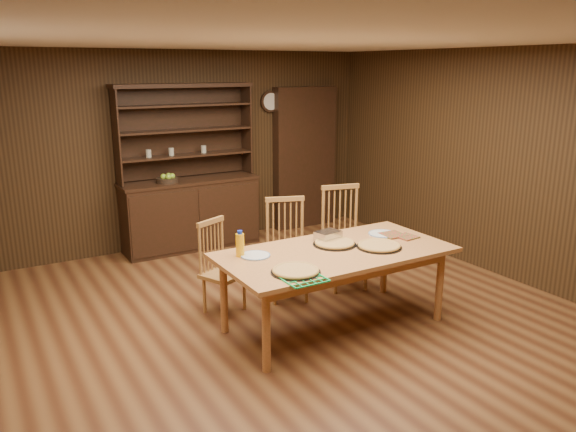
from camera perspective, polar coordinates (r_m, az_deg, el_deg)
floor at (r=5.47m, az=0.92°, el=-10.87°), size 6.00×6.00×0.00m
room_shell at (r=4.99m, az=0.99°, el=5.68°), size 6.00×6.00×6.00m
china_hutch at (r=7.63m, az=-9.92°, el=1.16°), size 1.84×0.52×2.17m
doorway at (r=8.49m, az=1.70°, el=5.91°), size 1.00×0.18×2.10m
wall_clock at (r=8.17m, az=-1.80°, el=11.55°), size 0.30×0.05×0.30m
dining_table at (r=5.19m, az=4.80°, el=-4.23°), size 2.14×1.07×0.75m
chair_left at (r=5.62m, az=-7.07°, el=-4.81°), size 0.50×0.49×0.93m
chair_center at (r=5.91m, az=-0.15°, el=-2.95°), size 0.55×0.54×1.06m
chair_right at (r=6.24m, az=5.59°, el=-1.72°), size 0.55×0.53×1.13m
pizza_left at (r=4.60m, az=0.79°, el=-5.58°), size 0.41×0.41×0.04m
pizza_right at (r=5.30m, az=9.24°, el=-3.00°), size 0.42×0.42×0.04m
pizza_center at (r=5.32m, az=4.76°, el=-2.76°), size 0.41×0.41×0.04m
cooling_rack at (r=4.48m, az=1.50°, el=-6.31°), size 0.36×0.36×0.01m
plate_left at (r=5.00m, az=-3.33°, el=-4.03°), size 0.27×0.27×0.02m
plate_right at (r=5.71m, az=9.60°, el=-1.79°), size 0.29×0.29×0.02m
foil_dish at (r=5.44m, az=4.08°, el=-2.03°), size 0.26×0.21×0.09m
juice_bottle at (r=4.98m, az=-4.89°, el=-2.91°), size 0.08×0.08×0.24m
pot_holder_a at (r=5.66m, az=11.93°, el=-2.07°), size 0.21×0.21×0.01m
pot_holder_b at (r=5.69m, az=10.59°, el=-1.89°), size 0.23×0.23×0.02m
fruit_bowl at (r=7.38m, az=-12.14°, el=3.68°), size 0.28×0.28×0.12m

